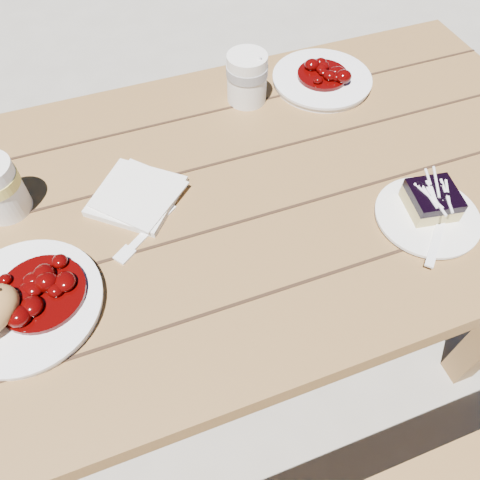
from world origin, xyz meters
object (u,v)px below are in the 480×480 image
object	(u,v)px
picnic_table	(122,272)
coffee_cup	(247,78)
dessert_plate	(427,217)
second_plate	(322,80)
blueberry_cake	(432,200)
main_plate	(25,305)

from	to	relation	value
picnic_table	coffee_cup	bearing A→B (deg)	34.00
dessert_plate	second_plate	xyz separation A→B (m)	(-0.00, 0.45, 0.00)
blueberry_cake	main_plate	bearing A→B (deg)	-174.66
main_plate	blueberry_cake	world-z (taller)	blueberry_cake
dessert_plate	blueberry_cake	size ratio (longest dim) A/B	1.93
dessert_plate	coffee_cup	world-z (taller)	coffee_cup
main_plate	blueberry_cake	distance (m)	0.73
picnic_table	blueberry_cake	size ratio (longest dim) A/B	20.63
picnic_table	dessert_plate	size ratio (longest dim) A/B	10.66
picnic_table	blueberry_cake	bearing A→B (deg)	-17.01
coffee_cup	second_plate	size ratio (longest dim) A/B	0.49
picnic_table	main_plate	bearing A→B (deg)	-139.68
blueberry_cake	second_plate	xyz separation A→B (m)	(-0.01, 0.43, -0.03)
dessert_plate	second_plate	bearing A→B (deg)	90.04
picnic_table	dessert_plate	xyz separation A→B (m)	(0.57, -0.19, 0.17)
main_plate	second_plate	world-z (taller)	same
dessert_plate	coffee_cup	bearing A→B (deg)	112.98
main_plate	coffee_cup	distance (m)	0.66
second_plate	picnic_table	bearing A→B (deg)	-156.13
dessert_plate	blueberry_cake	bearing A→B (deg)	56.31
coffee_cup	second_plate	xyz separation A→B (m)	(0.19, -0.00, -0.05)
picnic_table	blueberry_cake	distance (m)	0.64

